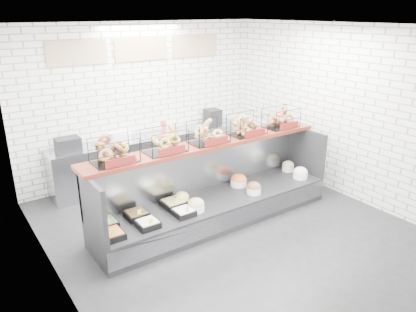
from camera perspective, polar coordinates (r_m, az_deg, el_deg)
ground at (r=6.39m, az=2.79°, el=-10.08°), size 5.50×5.50×0.00m
room_shell at (r=6.13m, az=-0.35°, el=9.24°), size 5.02×5.51×3.01m
display_case at (r=6.48m, az=0.91°, el=-6.37°), size 4.00×0.90×1.20m
bagel_shelf at (r=6.22m, az=0.07°, el=3.08°), size 4.10×0.50×0.40m
prep_counter at (r=8.07m, az=-7.74°, el=-0.01°), size 4.00×0.60×1.20m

